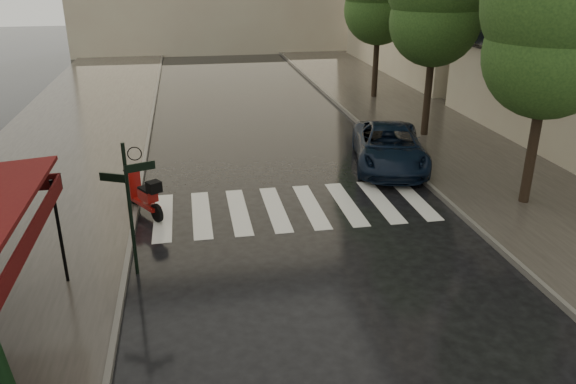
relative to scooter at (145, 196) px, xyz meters
name	(u,v)px	position (x,y,z in m)	size (l,w,h in m)	color
ground	(194,351)	(1.15, -6.25, -0.56)	(120.00, 120.00, 0.00)	black
sidewalk_near	(60,155)	(-3.35, 5.75, -0.50)	(6.00, 60.00, 0.12)	#38332D
sidewalk_far	(441,135)	(11.40, 5.75, -0.50)	(5.50, 60.00, 0.12)	#38332D
curb_near	(146,150)	(-0.30, 5.75, -0.49)	(0.12, 60.00, 0.16)	#595651
curb_far	(375,138)	(8.60, 5.75, -0.49)	(0.12, 60.00, 0.16)	#595651
crosswalk	(293,207)	(4.13, -0.25, -0.55)	(7.85, 3.20, 0.01)	silver
signpost	(129,199)	(-0.04, -3.25, 1.27)	(1.17, 0.29, 3.10)	black
tree_near	(556,14)	(10.75, -1.25, 4.76)	(3.80, 3.80, 7.99)	black
scooter	(145,196)	(0.00, 0.00, 0.00)	(1.10, 1.62, 1.21)	black
parked_car	(389,147)	(8.04, 2.71, 0.13)	(2.29, 4.96, 1.38)	black
parasol_front	(1,371)	(-1.37, -8.15, 0.92)	(0.45, 0.45, 2.52)	black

